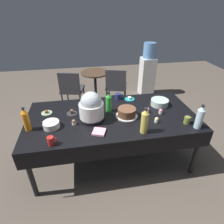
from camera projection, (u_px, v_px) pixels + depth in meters
ground at (112, 157)px, 2.85m from camera, size 9.00×9.00×0.00m
potluck_table at (112, 119)px, 2.50m from camera, size 2.20×1.10×0.75m
frosted_layer_cake at (127, 113)px, 2.41m from camera, size 0.28×0.28×0.12m
slow_cooker at (91, 107)px, 2.29m from camera, size 0.32×0.32×0.38m
glass_salad_bowl at (160, 102)px, 2.68m from camera, size 0.25×0.25×0.09m
ceramic_snack_bowl at (51, 125)px, 2.21m from camera, size 0.19×0.19×0.08m
dessert_plate_sage at (47, 113)px, 2.50m from camera, size 0.14×0.14×0.04m
dessert_plate_teal at (130, 99)px, 2.85m from camera, size 0.15×0.15×0.04m
dessert_plate_charcoal at (72, 113)px, 2.49m from camera, size 0.14×0.14×0.06m
cupcake_lemon at (147, 110)px, 2.51m from camera, size 0.05×0.05×0.07m
cupcake_vanilla at (157, 120)px, 2.31m from camera, size 0.05×0.05×0.07m
cupcake_mint at (74, 122)px, 2.27m from camera, size 0.05×0.05×0.07m
cupcake_rose at (161, 112)px, 2.48m from camera, size 0.05×0.05×0.07m
soda_bottle_ginger_ale at (145, 121)px, 2.08m from camera, size 0.08×0.08×0.32m
soda_bottle_lime_soda at (109, 103)px, 2.48m from camera, size 0.08×0.08×0.29m
soda_bottle_orange_juice at (26, 120)px, 2.12m from camera, size 0.08×0.08×0.30m
soda_bottle_water at (200, 117)px, 2.16m from camera, size 0.08×0.08×0.30m
coffee_mug_red at (51, 141)px, 1.94m from camera, size 0.11×0.07×0.10m
coffee_mug_olive at (187, 120)px, 2.28m from camera, size 0.11×0.07×0.09m
coffee_mug_navy at (118, 96)px, 2.85m from camera, size 0.13×0.09×0.08m
paper_napkin_stack at (99, 132)px, 2.14m from camera, size 0.18×0.18×0.02m
maroon_chair_left at (71, 88)px, 3.87m from camera, size 0.53×0.53×0.85m
maroon_chair_right at (116, 85)px, 4.02m from camera, size 0.55×0.55×0.85m
round_cafe_table at (95, 82)px, 4.14m from camera, size 0.60×0.60×0.72m
water_cooler at (147, 71)px, 4.47m from camera, size 0.32×0.32×1.24m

